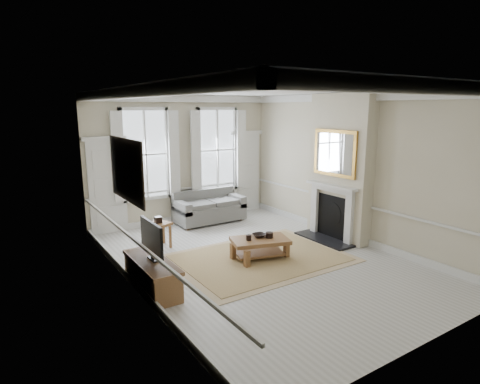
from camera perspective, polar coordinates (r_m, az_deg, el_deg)
floor at (r=8.35m, az=2.87°, el=-9.67°), size 7.20×7.20×0.00m
ceiling at (r=7.77m, az=3.14°, el=14.34°), size 7.20×7.20×0.00m
back_wall at (r=10.96m, az=-8.17°, el=4.62°), size 5.20×0.00×5.20m
left_wall at (r=6.71m, az=-15.26°, el=-0.27°), size 0.00×7.20×7.20m
right_wall at (r=9.63m, az=15.64°, el=3.30°), size 0.00×7.20×7.20m
window_left at (r=10.50m, az=-13.30°, el=5.20°), size 1.26×0.20×2.20m
window_right at (r=11.38m, az=-3.27°, el=6.00°), size 1.26×0.20×2.20m
door_left at (r=10.33m, az=-18.33°, el=0.60°), size 0.90×0.08×2.30m
door_right at (r=12.01m, az=0.90°, el=2.71°), size 0.90×0.08×2.30m
painting at (r=6.95m, az=-15.87°, el=3.03°), size 0.05×1.66×1.06m
chimney_breast at (r=9.63m, az=14.06°, el=3.38°), size 0.35×1.70×3.38m
hearth at (r=9.71m, az=11.84°, el=-6.61°), size 0.55×1.50×0.05m
fireplace at (r=9.65m, az=12.86°, el=-2.40°), size 0.21×1.45×1.33m
mirror at (r=9.43m, az=13.27°, el=5.39°), size 0.06×1.26×1.06m
sofa at (r=11.00m, az=-4.52°, el=-2.38°), size 1.86×0.90×0.86m
side_table at (r=9.13m, az=-11.51°, el=-4.98°), size 0.60×0.60×0.56m
rug at (r=8.43m, az=2.84°, el=-9.36°), size 3.50×2.60×0.02m
coffee_table at (r=8.31m, az=2.86°, el=-7.17°), size 1.30×0.99×0.43m
ceramic_pot_a at (r=8.17m, az=1.24°, el=-6.50°), size 0.11×0.11×0.11m
ceramic_pot_b at (r=8.35m, az=4.19°, el=-6.12°), size 0.16×0.16×0.11m
bowl at (r=8.38m, az=2.75°, el=-6.19°), size 0.30×0.30×0.07m
tv_stand at (r=7.15m, az=-12.38°, el=-11.45°), size 0.48×1.49×0.53m
tv at (r=6.92m, az=-12.45°, el=-6.38°), size 0.08×0.90×0.68m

